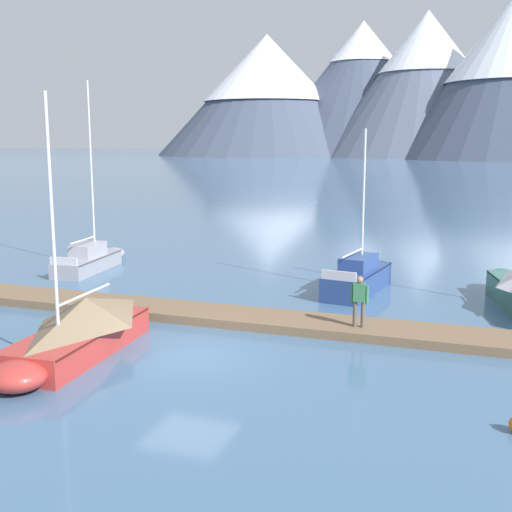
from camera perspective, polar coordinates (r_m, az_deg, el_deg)
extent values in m
plane|color=#426689|center=(19.47, -5.97, -8.81)|extent=(700.00, 700.00, 0.00)
cone|color=#424C60|center=(255.90, 0.95, 13.97)|extent=(84.10, 84.10, 45.16)
cone|color=white|center=(256.74, 0.96, 16.22)|extent=(48.97, 48.97, 25.04)
cone|color=#424C60|center=(259.66, 9.32, 14.34)|extent=(80.05, 80.05, 50.16)
cone|color=white|center=(261.50, 9.44, 18.15)|extent=(25.76, 25.76, 15.37)
cone|color=slate|center=(241.49, 14.72, 14.42)|extent=(74.66, 74.66, 49.82)
cone|color=white|center=(243.02, 14.88, 17.80)|extent=(33.27, 33.27, 21.14)
cube|color=brown|center=(22.93, -1.67, -5.40)|extent=(25.92, 2.12, 0.30)
cylinder|color=#38383D|center=(22.12, -2.53, -6.08)|extent=(24.88, 0.25, 0.24)
cylinder|color=#38383D|center=(23.76, -0.88, -4.91)|extent=(24.88, 0.25, 0.24)
cube|color=#93939E|center=(32.45, -14.65, -0.67)|extent=(2.00, 4.74, 0.72)
ellipsoid|color=#93939E|center=(34.78, -12.65, 0.14)|extent=(1.48, 2.10, 0.69)
cube|color=#424247|center=(32.40, -14.67, -0.11)|extent=(2.03, 4.65, 0.06)
cylinder|color=silver|center=(32.67, -14.34, 7.45)|extent=(0.10, 0.10, 8.36)
cylinder|color=silver|center=(31.95, -15.03, 1.36)|extent=(0.35, 2.36, 0.08)
cube|color=#A0A0AB|center=(32.44, -14.61, 0.53)|extent=(1.27, 2.18, 0.62)
cube|color=silver|center=(30.44, -16.61, -0.44)|extent=(1.34, 0.25, 0.36)
cube|color=#B2332D|center=(20.19, -15.26, -7.23)|extent=(2.23, 5.67, 0.81)
ellipsoid|color=#B2332D|center=(17.80, -20.37, -9.91)|extent=(1.69, 1.57, 0.77)
cube|color=#501614|center=(20.08, -15.31, -6.24)|extent=(2.27, 5.57, 0.06)
cylinder|color=silver|center=(18.50, -17.55, 3.15)|extent=(0.10, 0.10, 6.80)
cylinder|color=silver|center=(20.15, -14.88, -3.30)|extent=(0.26, 2.94, 0.08)
pyramid|color=#7A664C|center=(20.30, -14.77, -4.70)|extent=(2.41, 4.58, 0.83)
cube|color=navy|center=(27.33, 8.92, -2.22)|extent=(2.20, 4.82, 0.97)
ellipsoid|color=navy|center=(29.78, 10.54, -1.23)|extent=(1.55, 1.86, 0.92)
cube|color=#121D39|center=(27.24, 8.95, -1.30)|extent=(2.22, 4.74, 0.06)
cylinder|color=silver|center=(27.29, 9.46, 4.94)|extent=(0.10, 0.10, 5.79)
cylinder|color=silver|center=(26.43, 8.51, 0.26)|extent=(0.41, 2.40, 0.08)
cube|color=#2F4A8A|center=(27.29, 9.04, -0.58)|extent=(1.38, 2.23, 0.58)
cube|color=silver|center=(25.12, 7.32, -1.73)|extent=(1.41, 0.29, 0.36)
ellipsoid|color=#336B56|center=(29.15, 21.01, -1.99)|extent=(1.78, 2.17, 0.93)
cylinder|color=brown|center=(21.35, 9.41, -5.11)|extent=(0.14, 0.14, 0.86)
cylinder|color=brown|center=(21.40, 8.72, -5.06)|extent=(0.14, 0.14, 0.86)
cube|color=#387A4C|center=(21.19, 9.12, -3.19)|extent=(0.38, 0.22, 0.60)
sphere|color=#A37556|center=(21.10, 9.15, -2.08)|extent=(0.22, 0.22, 0.22)
cylinder|color=#387A4C|center=(21.17, 9.78, -3.42)|extent=(0.09, 0.09, 0.62)
cylinder|color=#387A4C|center=(21.25, 8.45, -3.32)|extent=(0.09, 0.09, 0.62)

